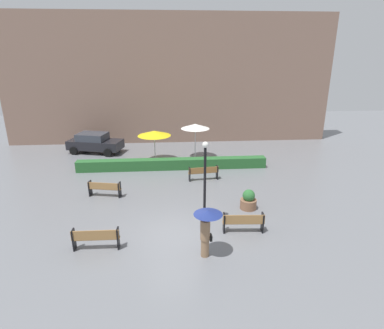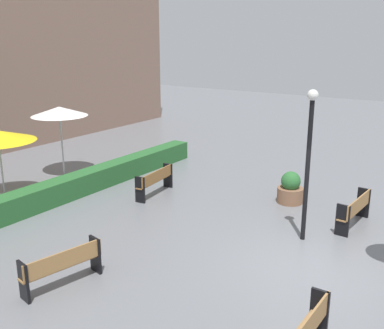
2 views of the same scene
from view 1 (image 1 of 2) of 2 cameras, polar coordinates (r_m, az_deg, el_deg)
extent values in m
plane|color=slate|center=(14.52, -2.83, -12.15)|extent=(60.00, 60.00, 0.00)
cube|color=#9E7242|center=(13.84, -16.68, -12.50)|extent=(1.89, 0.27, 0.04)
cube|color=#9E7242|center=(13.61, -16.90, -11.96)|extent=(1.89, 0.07, 0.43)
cube|color=black|center=(14.06, -20.29, -12.44)|extent=(0.06, 0.34, 0.91)
cube|color=black|center=(13.65, -13.00, -12.66)|extent=(0.06, 0.34, 0.91)
cube|color=#9E7242|center=(14.61, 9.08, -10.16)|extent=(1.84, 0.38, 0.04)
cube|color=#9E7242|center=(14.36, 9.24, -9.65)|extent=(1.83, 0.15, 0.43)
cube|color=black|center=(14.47, 5.70, -10.29)|extent=(0.08, 0.37, 0.89)
cube|color=black|center=(14.76, 12.42, -10.06)|extent=(0.08, 0.37, 0.89)
cube|color=#9E7242|center=(18.44, -15.23, -4.15)|extent=(1.84, 0.63, 0.04)
cube|color=#9E7242|center=(18.23, -15.47, -3.73)|extent=(1.79, 0.39, 0.39)
cube|color=black|center=(18.76, -17.67, -4.06)|extent=(0.13, 0.38, 0.86)
cube|color=black|center=(18.14, -12.75, -4.41)|extent=(0.13, 0.38, 0.86)
cube|color=olive|center=(20.07, 2.02, -1.44)|extent=(1.90, 0.46, 0.04)
cube|color=olive|center=(19.87, 2.12, -1.02)|extent=(1.88, 0.25, 0.38)
cube|color=black|center=(19.90, -0.45, -1.74)|extent=(0.10, 0.35, 0.87)
cube|color=black|center=(20.27, 4.47, -1.40)|extent=(0.10, 0.35, 0.87)
cylinder|color=#8C6B4C|center=(12.92, 2.32, -14.53)|extent=(0.32, 0.32, 0.75)
cube|color=black|center=(13.16, 2.25, -15.61)|extent=(0.27, 0.33, 0.08)
cylinder|color=#8C6B4C|center=(12.50, 2.36, -11.54)|extent=(0.38, 0.38, 0.82)
sphere|color=tan|center=(12.25, 2.40, -9.48)|extent=(0.21, 0.21, 0.21)
cube|color=black|center=(12.73, 3.33, -12.81)|extent=(0.11, 0.28, 0.22)
cylinder|color=black|center=(12.37, 2.85, -10.37)|extent=(0.02, 0.02, 0.90)
cone|color=navy|center=(12.15, 2.88, -8.52)|extent=(1.11, 1.11, 0.16)
cylinder|color=brown|center=(16.76, 9.98, -6.94)|extent=(0.83, 0.83, 0.50)
sphere|color=#2D6B33|center=(16.55, 10.07, -5.45)|extent=(0.62, 0.62, 0.62)
cylinder|color=black|center=(14.44, 2.28, -4.03)|extent=(0.12, 0.12, 3.71)
sphere|color=white|center=(13.78, 2.39, 3.53)|extent=(0.28, 0.28, 0.28)
cylinder|color=silver|center=(23.42, -6.64, 3.01)|extent=(0.06, 0.06, 2.14)
cone|color=yellow|center=(23.14, -6.74, 5.56)|extent=(2.38, 2.38, 0.35)
cylinder|color=silver|center=(23.98, 0.57, 3.94)|extent=(0.06, 0.06, 2.47)
cone|color=white|center=(23.68, 0.58, 6.83)|extent=(2.11, 2.11, 0.35)
cube|color=#28602D|center=(22.00, -3.49, 0.10)|extent=(12.89, 0.70, 0.72)
cube|color=#846656|center=(28.48, -4.00, 14.79)|extent=(28.00, 1.20, 10.76)
cube|color=black|center=(26.72, -16.80, 3.45)|extent=(4.51, 2.77, 0.70)
cube|color=#333842|center=(26.66, -17.32, 4.76)|extent=(2.54, 2.12, 0.55)
cylinder|color=black|center=(26.96, -13.20, 3.14)|extent=(0.68, 0.38, 0.64)
cylinder|color=black|center=(25.44, -14.74, 2.05)|extent=(0.68, 0.38, 0.64)
cylinder|color=black|center=(28.21, -18.53, 3.35)|extent=(0.68, 0.38, 0.64)
cylinder|color=black|center=(26.76, -20.29, 2.32)|extent=(0.68, 0.38, 0.64)
camera|label=2|loc=(13.40, -48.34, 2.82)|focal=42.75mm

